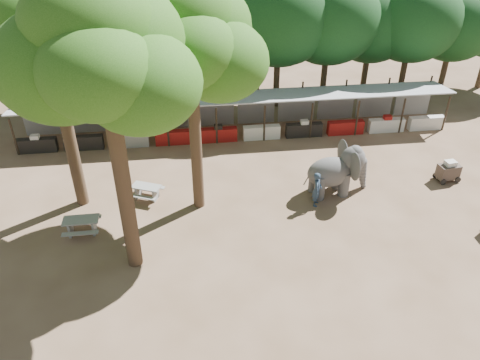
{
  "coord_description": "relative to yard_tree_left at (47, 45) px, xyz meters",
  "views": [
    {
      "loc": [
        -3.36,
        -13.81,
        14.13
      ],
      "look_at": [
        -1.0,
        5.0,
        2.0
      ],
      "focal_mm": 35.0,
      "sensor_mm": 36.0,
      "label": 1
    }
  ],
  "objects": [
    {
      "name": "ground",
      "position": [
        9.13,
        -7.19,
        -8.2
      ],
      "size": [
        100.0,
        100.0,
        0.0
      ],
      "primitive_type": "plane",
      "color": "brown",
      "rests_on": "ground"
    },
    {
      "name": "vendor_stalls",
      "position": [
        9.13,
        6.65,
        -7.02
      ],
      "size": [
        28.0,
        2.99,
        2.8
      ],
      "color": "#9A9CA2",
      "rests_on": "ground"
    },
    {
      "name": "yard_tree_left",
      "position": [
        0.0,
        0.0,
        0.0
      ],
      "size": [
        7.1,
        6.9,
        11.02
      ],
      "color": "#332316",
      "rests_on": "ground"
    },
    {
      "name": "yard_tree_center",
      "position": [
        3.0,
        -5.0,
        1.01
      ],
      "size": [
        7.1,
        6.9,
        12.04
      ],
      "color": "#332316",
      "rests_on": "ground"
    },
    {
      "name": "yard_tree_back",
      "position": [
        6.0,
        -1.0,
        0.34
      ],
      "size": [
        7.1,
        6.9,
        11.36
      ],
      "color": "#332316",
      "rests_on": "ground"
    },
    {
      "name": "backdrop_trees",
      "position": [
        9.13,
        11.81,
        -2.69
      ],
      "size": [
        46.46,
        5.95,
        8.33
      ],
      "color": "#332316",
      "rests_on": "ground"
    },
    {
      "name": "elephant",
      "position": [
        13.47,
        -0.88,
        -6.86
      ],
      "size": [
        3.57,
        2.7,
        2.69
      ],
      "rotation": [
        0.0,
        0.0,
        0.12
      ],
      "color": "#444241",
      "rests_on": "ground"
    },
    {
      "name": "handler",
      "position": [
        12.12,
        -1.9,
        -7.25
      ],
      "size": [
        0.68,
        0.8,
        1.89
      ],
      "primitive_type": "imported",
      "rotation": [
        0.0,
        0.0,
        1.19
      ],
      "color": "#26384C",
      "rests_on": "ground"
    },
    {
      "name": "picnic_table_near",
      "position": [
        0.54,
        -2.81,
        -7.66
      ],
      "size": [
        1.66,
        1.5,
        0.82
      ],
      "rotation": [
        0.0,
        0.0,
        0.01
      ],
      "color": "gray",
      "rests_on": "ground"
    },
    {
      "name": "picnic_table_far",
      "position": [
        3.45,
        -0.23,
        -7.71
      ],
      "size": [
        1.92,
        1.85,
        0.75
      ],
      "rotation": [
        0.0,
        0.0,
        -0.41
      ],
      "color": "gray",
      "rests_on": "ground"
    },
    {
      "name": "cart_back",
      "position": [
        19.99,
        -0.54,
        -7.59
      ],
      "size": [
        1.35,
        0.97,
        1.23
      ],
      "rotation": [
        0.0,
        0.0,
        0.12
      ],
      "color": "#392C25",
      "rests_on": "ground"
    }
  ]
}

